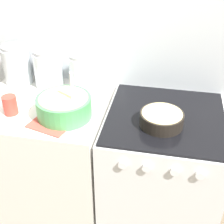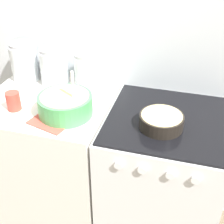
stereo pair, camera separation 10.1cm
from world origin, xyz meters
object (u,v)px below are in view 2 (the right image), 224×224
object	(u,v)px
tin_can	(13,101)
storage_jar_middle	(54,69)
storage_jar_left	(25,64)
storage_jar_right	(86,73)
mixing_bowl	(65,104)
stove	(160,183)
baking_pan	(161,121)

from	to	relation	value
tin_can	storage_jar_middle	bearing A→B (deg)	76.20
storage_jar_left	storage_jar_right	size ratio (longest dim) A/B	1.11
mixing_bowl	storage_jar_middle	distance (m)	0.37
storage_jar_middle	storage_jar_right	size ratio (longest dim) A/B	1.06
stove	mixing_bowl	bearing A→B (deg)	-168.85
stove	mixing_bowl	xyz separation A→B (m)	(-0.52, -0.10, 0.53)
baking_pan	storage_jar_middle	distance (m)	0.76
stove	storage_jar_left	bearing A→B (deg)	167.07
baking_pan	tin_can	size ratio (longest dim) A/B	2.14
storage_jar_right	tin_can	size ratio (longest dim) A/B	2.11
mixing_bowl	baking_pan	distance (m)	0.50
storage_jar_right	tin_can	xyz separation A→B (m)	(-0.28, -0.34, -0.04)
storage_jar_left	storage_jar_middle	size ratio (longest dim) A/B	1.05
storage_jar_middle	baking_pan	bearing A→B (deg)	-22.97
storage_jar_left	tin_can	xyz separation A→B (m)	(0.12, -0.34, -0.05)
mixing_bowl	storage_jar_left	xyz separation A→B (m)	(-0.40, 0.31, 0.04)
baking_pan	tin_can	distance (m)	0.78
stove	tin_can	size ratio (longest dim) A/B	9.16
storage_jar_left	baking_pan	bearing A→B (deg)	-18.23
stove	storage_jar_left	distance (m)	1.10
storage_jar_right	baking_pan	bearing A→B (deg)	-30.75
stove	storage_jar_left	xyz separation A→B (m)	(-0.92, 0.21, 0.57)
baking_pan	storage_jar_left	world-z (taller)	storage_jar_left
mixing_bowl	tin_can	bearing A→B (deg)	-173.75
baking_pan	tin_can	world-z (taller)	tin_can
stove	storage_jar_right	size ratio (longest dim) A/B	4.34
storage_jar_right	tin_can	world-z (taller)	storage_jar_right
baking_pan	storage_jar_right	xyz separation A→B (m)	(-0.50, 0.30, 0.05)
storage_jar_middle	stove	bearing A→B (deg)	-16.36
storage_jar_left	storage_jar_middle	xyz separation A→B (m)	(0.20, 0.00, -0.00)
mixing_bowl	baking_pan	size ratio (longest dim) A/B	1.30
storage_jar_left	storage_jar_right	xyz separation A→B (m)	(0.40, 0.00, -0.01)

